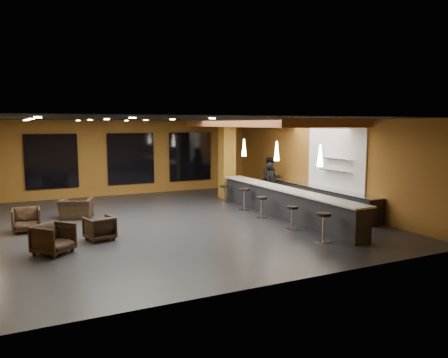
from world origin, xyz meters
name	(u,v)px	position (x,y,z in m)	size (l,w,h in m)	color
floor	(178,223)	(0.00, 0.00, -0.05)	(12.00, 13.00, 0.10)	black
ceiling	(177,117)	(0.00, 0.00, 3.55)	(12.00, 13.00, 0.10)	black
wall_back	(130,157)	(0.00, 6.55, 1.75)	(12.00, 0.10, 3.50)	brown
wall_front	(286,202)	(0.00, -6.55, 1.75)	(12.00, 0.10, 3.50)	brown
wall_right	(321,164)	(6.05, 0.00, 1.75)	(0.10, 13.00, 3.50)	brown
wood_soffit	(264,123)	(4.00, 1.00, 3.36)	(3.60, 8.00, 0.28)	#9E5B2E
window_left	(52,161)	(-3.50, 6.44, 1.70)	(2.20, 0.06, 2.40)	black
window_center	(131,159)	(0.00, 6.44, 1.70)	(2.20, 0.06, 2.40)	black
window_right	(190,157)	(3.00, 6.44, 1.70)	(2.20, 0.06, 2.40)	black
tile_backsplash	(336,159)	(5.96, -1.00, 2.00)	(0.06, 3.20, 2.40)	white
bar_counter	(284,203)	(3.65, -1.00, 0.50)	(0.60, 8.00, 1.00)	black
bar_top	(284,189)	(3.65, -1.00, 1.02)	(0.78, 8.10, 0.05)	beige
prep_counter	(319,199)	(5.65, -0.50, 0.43)	(0.70, 6.00, 0.86)	black
prep_top	(320,187)	(5.65, -0.50, 0.89)	(0.72, 6.00, 0.03)	silver
wall_shelf_lower	(336,171)	(5.82, -1.20, 1.60)	(0.30, 1.50, 0.03)	silver
wall_shelf_upper	(336,159)	(5.82, -1.20, 2.05)	(0.30, 1.50, 0.03)	silver
column	(227,159)	(3.65, 3.60, 1.75)	(0.60, 0.60, 3.50)	olive
pendant_0	(320,156)	(3.65, -3.00, 2.35)	(0.20, 0.20, 0.70)	white
pendant_1	(277,151)	(3.65, -0.50, 2.35)	(0.20, 0.20, 0.70)	white
pendant_2	(244,148)	(3.65, 2.00, 2.35)	(0.20, 0.20, 0.70)	white
staff_a	(271,183)	(4.64, 1.44, 0.86)	(0.63, 0.41, 1.72)	black
staff_b	(271,179)	(5.12, 2.23, 0.94)	(0.92, 0.71, 1.89)	black
staff_c	(270,183)	(5.06, 2.20, 0.76)	(0.74, 0.48, 1.52)	black
armchair_a	(53,239)	(-4.18, -2.17, 0.39)	(0.83, 0.86, 0.78)	black
armchair_b	(100,228)	(-2.87, -1.32, 0.35)	(0.75, 0.77, 0.70)	black
armchair_c	(26,220)	(-4.74, 0.66, 0.38)	(0.81, 0.83, 0.75)	black
armchair_d	(76,208)	(-3.09, 2.02, 0.35)	(1.09, 0.95, 0.71)	black
bar_stool_0	(324,223)	(2.81, -4.30, 0.54)	(0.43, 0.43, 0.84)	silver
bar_stool_1	(292,215)	(2.85, -2.71, 0.49)	(0.38, 0.38, 0.76)	silver
bar_stool_2	(262,205)	(2.82, -0.86, 0.50)	(0.39, 0.39, 0.78)	silver
bar_stool_3	(244,196)	(2.95, 0.66, 0.55)	(0.44, 0.44, 0.86)	silver
bar_stool_4	(224,192)	(2.93, 2.39, 0.48)	(0.38, 0.38, 0.75)	silver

